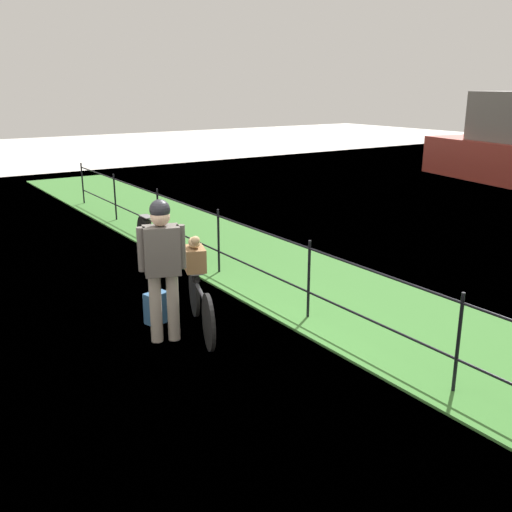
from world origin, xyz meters
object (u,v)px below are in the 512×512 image
object	(u,v)px
cyclist_person	(162,259)
bicycle_parked	(157,237)
bicycle_main	(201,304)
wooden_crate	(195,259)
backpack_on_paving	(157,308)
terrier_dog	(194,242)
moored_boat_mid	(509,149)
mooring_bollard	(167,252)

from	to	relation	value
cyclist_person	bicycle_parked	distance (m)	3.63
bicycle_main	bicycle_parked	size ratio (longest dim) A/B	0.93
wooden_crate	cyclist_person	bearing A→B (deg)	-58.39
wooden_crate	backpack_on_paving	distance (m)	0.78
terrier_dog	bicycle_main	bearing A→B (deg)	-19.19
cyclist_person	backpack_on_paving	xyz separation A→B (m)	(-0.54, 0.13, -0.80)
backpack_on_paving	moored_boat_mid	distance (m)	14.58
backpack_on_paving	bicycle_parked	bearing A→B (deg)	51.37
bicycle_parked	mooring_bollard	bearing A→B (deg)	-9.26
mooring_bollard	cyclist_person	bearing A→B (deg)	-25.82
wooden_crate	moored_boat_mid	size ratio (longest dim) A/B	0.06
bicycle_main	bicycle_parked	bearing A→B (deg)	164.43
backpack_on_paving	bicycle_parked	size ratio (longest dim) A/B	0.23
terrier_dog	wooden_crate	bearing A→B (deg)	160.81
bicycle_main	wooden_crate	distance (m)	0.60
backpack_on_paving	terrier_dog	bearing A→B (deg)	-35.87
cyclist_person	moored_boat_mid	xyz separation A→B (m)	(-4.86, 14.03, -0.02)
terrier_dog	bicycle_parked	size ratio (longest dim) A/B	0.19
bicycle_main	backpack_on_paving	xyz separation A→B (m)	(-0.52, -0.35, -0.15)
cyclist_person	moored_boat_mid	bearing A→B (deg)	109.09
mooring_bollard	moored_boat_mid	bearing A→B (deg)	99.73
bicycle_main	bicycle_parked	world-z (taller)	bicycle_main
wooden_crate	moored_boat_mid	xyz separation A→B (m)	(-4.48, 13.43, 0.18)
mooring_bollard	bicycle_parked	world-z (taller)	bicycle_parked
wooden_crate	backpack_on_paving	size ratio (longest dim) A/B	0.93
bicycle_parked	moored_boat_mid	distance (m)	12.75
terrier_dog	mooring_bollard	size ratio (longest dim) A/B	0.70
cyclist_person	mooring_bollard	size ratio (longest dim) A/B	3.65
bicycle_main	bicycle_parked	distance (m)	3.40
bicycle_main	backpack_on_paving	size ratio (longest dim) A/B	4.05
cyclist_person	moored_boat_mid	size ratio (longest dim) A/B	0.29
backpack_on_paving	moored_boat_mid	size ratio (longest dim) A/B	0.07
wooden_crate	bicycle_parked	bearing A→B (deg)	164.89
backpack_on_paving	mooring_bollard	bearing A→B (deg)	47.47
wooden_crate	terrier_dog	distance (m)	0.22
bicycle_main	moored_boat_mid	xyz separation A→B (m)	(-4.84, 13.55, 0.64)
wooden_crate	bicycle_parked	world-z (taller)	wooden_crate
backpack_on_paving	mooring_bollard	distance (m)	2.43
cyclist_person	moored_boat_mid	world-z (taller)	moored_boat_mid
terrier_dog	backpack_on_paving	size ratio (longest dim) A/B	0.81
mooring_bollard	bicycle_parked	size ratio (longest dim) A/B	0.27
bicycle_main	terrier_dog	world-z (taller)	terrier_dog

